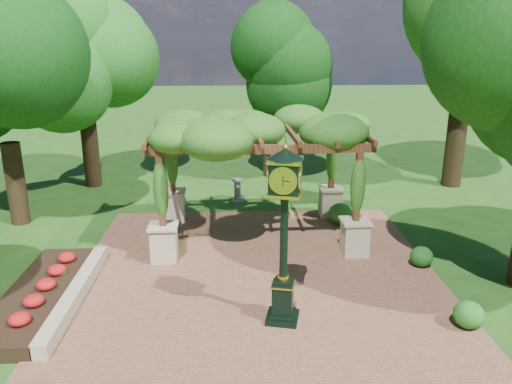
{
  "coord_description": "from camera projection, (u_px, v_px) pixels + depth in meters",
  "views": [
    {
      "loc": [
        -0.55,
        -10.84,
        6.32
      ],
      "look_at": [
        0.0,
        2.5,
        2.2
      ],
      "focal_mm": 35.0,
      "sensor_mm": 36.0,
      "label": 1
    }
  ],
  "objects": [
    {
      "name": "sundial",
      "position": [
        237.0,
        191.0,
        20.12
      ],
      "size": [
        0.67,
        0.67,
        0.93
      ],
      "rotation": [
        0.0,
        0.0,
        0.41
      ],
      "color": "gray",
      "rests_on": "ground"
    },
    {
      "name": "flower_bed",
      "position": [
        39.0,
        296.0,
        12.44
      ],
      "size": [
        1.5,
        5.0,
        0.36
      ],
      "primitive_type": "cube",
      "color": "red",
      "rests_on": "ground"
    },
    {
      "name": "shrub_mid",
      "position": [
        421.0,
        257.0,
        14.29
      ],
      "size": [
        0.76,
        0.76,
        0.59
      ],
      "primitive_type": "ellipsoid",
      "rotation": [
        0.0,
        0.0,
        0.18
      ],
      "color": "#184C15",
      "rests_on": "brick_plaza"
    },
    {
      "name": "ground",
      "position": [
        260.0,
        308.0,
        12.23
      ],
      "size": [
        120.0,
        120.0,
        0.0
      ],
      "primitive_type": "plane",
      "color": "#1E4714",
      "rests_on": "ground"
    },
    {
      "name": "shrub_front",
      "position": [
        469.0,
        315.0,
        11.25
      ],
      "size": [
        0.77,
        0.77,
        0.62
      ],
      "primitive_type": "ellipsoid",
      "rotation": [
        0.0,
        0.0,
        0.13
      ],
      "color": "#22621C",
      "rests_on": "brick_plaza"
    },
    {
      "name": "pedestal_clock",
      "position": [
        284.0,
        221.0,
        10.92
      ],
      "size": [
        0.98,
        0.98,
        4.16
      ],
      "rotation": [
        0.0,
        0.0,
        -0.22
      ],
      "color": "black",
      "rests_on": "brick_plaza"
    },
    {
      "name": "shrub_back",
      "position": [
        340.0,
        213.0,
        17.59
      ],
      "size": [
        0.89,
        0.89,
        0.74
      ],
      "primitive_type": "ellipsoid",
      "rotation": [
        0.0,
        0.0,
        -0.08
      ],
      "color": "#27661D",
      "rests_on": "brick_plaza"
    },
    {
      "name": "tree_west_near",
      "position": [
        0.0,
        75.0,
        16.33
      ],
      "size": [
        4.39,
        4.39,
        7.54
      ],
      "color": "#342414",
      "rests_on": "ground"
    },
    {
      "name": "brick_plaza",
      "position": [
        258.0,
        287.0,
        13.18
      ],
      "size": [
        10.0,
        12.0,
        0.04
      ],
      "primitive_type": "cube",
      "color": "brown",
      "rests_on": "ground"
    },
    {
      "name": "tree_north",
      "position": [
        271.0,
        68.0,
        22.5
      ],
      "size": [
        3.54,
        3.54,
        7.39
      ],
      "color": "#352515",
      "rests_on": "ground"
    },
    {
      "name": "pergola",
      "position": [
        256.0,
        135.0,
        15.64
      ],
      "size": [
        6.74,
        4.36,
        4.17
      ],
      "rotation": [
        0.0,
        0.0,
        0.03
      ],
      "color": "beige",
      "rests_on": "brick_plaza"
    },
    {
      "name": "tree_west_far",
      "position": [
        81.0,
        57.0,
        20.75
      ],
      "size": [
        4.3,
        4.3,
        8.16
      ],
      "color": "black",
      "rests_on": "ground"
    },
    {
      "name": "border_wall",
      "position": [
        76.0,
        294.0,
        12.47
      ],
      "size": [
        0.35,
        5.0,
        0.4
      ],
      "primitive_type": "cube",
      "color": "#C6B793",
      "rests_on": "ground"
    }
  ]
}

